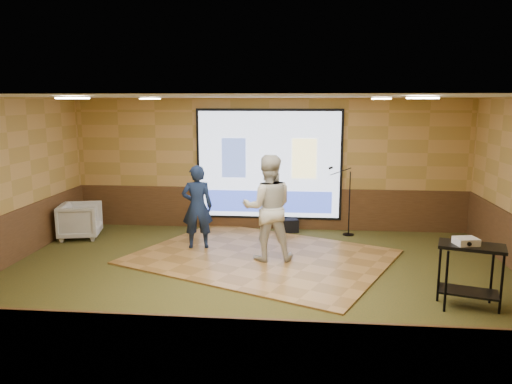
# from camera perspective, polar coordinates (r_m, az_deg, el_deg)

# --- Properties ---
(ground) EXTENTS (9.00, 9.00, 0.00)m
(ground) POSITION_cam_1_polar(r_m,az_deg,el_deg) (8.37, -0.24, -10.15)
(ground) COLOR #343D1B
(ground) RESTS_ON ground
(room_shell) EXTENTS (9.04, 7.04, 3.02)m
(room_shell) POSITION_cam_1_polar(r_m,az_deg,el_deg) (7.88, -0.26, 4.26)
(room_shell) COLOR tan
(room_shell) RESTS_ON ground
(wainscot_back) EXTENTS (9.00, 0.04, 0.95)m
(wainscot_back) POSITION_cam_1_polar(r_m,az_deg,el_deg) (11.56, 1.47, -1.87)
(wainscot_back) COLOR #452C17
(wainscot_back) RESTS_ON ground
(wainscot_front) EXTENTS (9.00, 0.04, 0.95)m
(wainscot_front) POSITION_cam_1_polar(r_m,az_deg,el_deg) (5.03, -4.42, -18.98)
(wainscot_front) COLOR #452C17
(wainscot_front) RESTS_ON ground
(projector_screen) EXTENTS (3.32, 0.06, 2.52)m
(projector_screen) POSITION_cam_1_polar(r_m,az_deg,el_deg) (11.35, 1.48, 3.02)
(projector_screen) COLOR black
(projector_screen) RESTS_ON room_shell
(downlight_nw) EXTENTS (0.32, 0.32, 0.02)m
(downlight_nw) POSITION_cam_1_polar(r_m,az_deg,el_deg) (10.04, -12.00, 10.38)
(downlight_nw) COLOR #FFE6BF
(downlight_nw) RESTS_ON room_shell
(downlight_ne) EXTENTS (0.32, 0.32, 0.02)m
(downlight_ne) POSITION_cam_1_polar(r_m,az_deg,el_deg) (9.70, 14.11, 10.30)
(downlight_ne) COLOR #FFE6BF
(downlight_ne) RESTS_ON room_shell
(downlight_sw) EXTENTS (0.32, 0.32, 0.02)m
(downlight_sw) POSITION_cam_1_polar(r_m,az_deg,el_deg) (6.96, -20.21, 10.04)
(downlight_sw) COLOR #FFE6BF
(downlight_sw) RESTS_ON room_shell
(downlight_se) EXTENTS (0.32, 0.32, 0.02)m
(downlight_se) POSITION_cam_1_polar(r_m,az_deg,el_deg) (6.45, 18.48, 10.16)
(downlight_se) COLOR #FFE6BF
(downlight_se) RESTS_ON room_shell
(dance_floor) EXTENTS (5.53, 4.99, 0.03)m
(dance_floor) POSITION_cam_1_polar(r_m,az_deg,el_deg) (9.55, 0.61, -7.41)
(dance_floor) COLOR #A3743B
(dance_floor) RESTS_ON ground
(player_left) EXTENTS (0.67, 0.51, 1.67)m
(player_left) POSITION_cam_1_polar(r_m,az_deg,el_deg) (9.94, -6.73, -1.69)
(player_left) COLOR #152344
(player_left) RESTS_ON dance_floor
(player_right) EXTENTS (1.04, 0.87, 1.95)m
(player_right) POSITION_cam_1_polar(r_m,az_deg,el_deg) (9.12, 1.37, -1.81)
(player_right) COLOR silver
(player_right) RESTS_ON dance_floor
(av_table) EXTENTS (0.89, 0.47, 0.94)m
(av_table) POSITION_cam_1_polar(r_m,az_deg,el_deg) (7.78, 23.32, -7.58)
(av_table) COLOR black
(av_table) RESTS_ON ground
(projector) EXTENTS (0.35, 0.31, 0.10)m
(projector) POSITION_cam_1_polar(r_m,az_deg,el_deg) (7.66, 22.88, -5.21)
(projector) COLOR white
(projector) RESTS_ON av_table
(mic_stand) EXTENTS (0.60, 0.25, 1.53)m
(mic_stand) POSITION_cam_1_polar(r_m,az_deg,el_deg) (11.17, 10.29, -2.39)
(mic_stand) COLOR black
(mic_stand) RESTS_ON ground
(banquet_chair) EXTENTS (1.00, 0.98, 0.76)m
(banquet_chair) POSITION_cam_1_polar(r_m,az_deg,el_deg) (11.44, -19.44, -3.10)
(banquet_chair) COLOR gray
(banquet_chair) RESTS_ON ground
(duffel_bag) EXTENTS (0.54, 0.43, 0.30)m
(duffel_bag) POSITION_cam_1_polar(r_m,az_deg,el_deg) (11.34, 3.56, -3.84)
(duffel_bag) COLOR black
(duffel_bag) RESTS_ON ground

